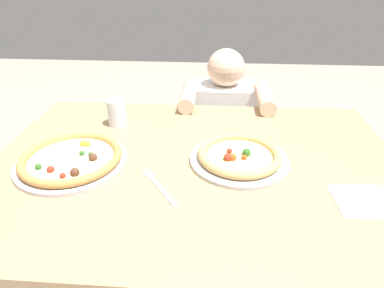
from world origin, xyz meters
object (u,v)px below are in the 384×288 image
at_px(pizza_near, 72,159).
at_px(water_cup_clear, 117,112).
at_px(fork, 157,185).
at_px(pizza_far, 239,156).
at_px(diner_seated, 222,142).

distance_m(pizza_near, water_cup_clear, 0.31).
xyz_separation_m(water_cup_clear, fork, (0.22, -0.39, -0.05)).
height_order(pizza_near, water_cup_clear, water_cup_clear).
relative_size(pizza_far, water_cup_clear, 3.09).
relative_size(pizza_far, diner_seated, 0.34).
height_order(pizza_far, diner_seated, diner_seated).
bearing_deg(pizza_far, diner_seated, 92.68).
bearing_deg(water_cup_clear, pizza_near, -102.87).
bearing_deg(diner_seated, fork, -103.61).
bearing_deg(pizza_far, water_cup_clear, 152.61).
xyz_separation_m(pizza_far, diner_seated, (-0.03, 0.72, -0.34)).
distance_m(pizza_far, water_cup_clear, 0.53).
bearing_deg(diner_seated, pizza_near, -123.05).
bearing_deg(diner_seated, pizza_far, -87.32).
relative_size(pizza_far, fork, 1.83).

